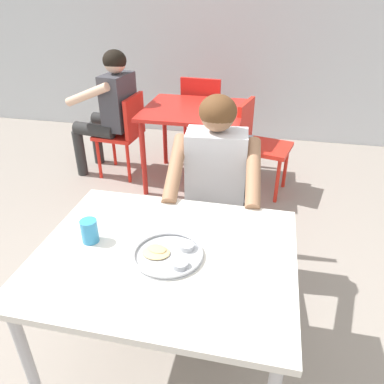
{
  "coord_description": "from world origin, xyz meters",
  "views": [
    {
      "loc": [
        0.33,
        -1.14,
        1.69
      ],
      "look_at": [
        0.03,
        0.23,
        0.89
      ],
      "focal_mm": 34.66,
      "sensor_mm": 36.0,
      "label": 1
    }
  ],
  "objects": [
    {
      "name": "chair_red_right",
      "position": [
        0.25,
        1.94,
        0.47
      ],
      "size": [
        0.5,
        0.47,
        0.81
      ],
      "color": "red",
      "rests_on": "ground"
    },
    {
      "name": "chair_red_left",
      "position": [
        -1.0,
        1.99,
        0.47
      ],
      "size": [
        0.42,
        0.42,
        0.79
      ],
      "color": "red",
      "rests_on": "ground"
    },
    {
      "name": "ground_plane",
      "position": [
        0.0,
        0.0,
        -0.03
      ],
      "size": [
        12.0,
        12.0,
        0.05
      ],
      "primitive_type": "cube",
      "color": "gray"
    },
    {
      "name": "drinking_cup",
      "position": [
        -0.35,
        -0.01,
        0.79
      ],
      "size": [
        0.07,
        0.07,
        0.1
      ],
      "color": "#338CBF",
      "rests_on": "table_foreground"
    },
    {
      "name": "diner_foreground",
      "position": [
        0.06,
        0.67,
        0.7
      ],
      "size": [
        0.52,
        0.57,
        1.18
      ],
      "color": "#282828",
      "rests_on": "ground"
    },
    {
      "name": "chair_red_far",
      "position": [
        -0.35,
        2.53,
        0.51
      ],
      "size": [
        0.45,
        0.43,
        0.88
      ],
      "color": "red",
      "rests_on": "ground"
    },
    {
      "name": "thali_tray",
      "position": [
        -0.01,
        -0.04,
        0.75
      ],
      "size": [
        0.28,
        0.28,
        0.03
      ],
      "color": "#B7BABF",
      "rests_on": "table_foreground"
    },
    {
      "name": "table_foreground",
      "position": [
        -0.03,
        -0.02,
        0.66
      ],
      "size": [
        1.04,
        0.84,
        0.74
      ],
      "color": "silver",
      "rests_on": "ground"
    },
    {
      "name": "table_background_red",
      "position": [
        -0.33,
        1.97,
        0.63
      ],
      "size": [
        0.87,
        0.79,
        0.72
      ],
      "color": "red",
      "rests_on": "ground"
    },
    {
      "name": "chair_foreground",
      "position": [
        0.05,
        0.9,
        0.5
      ],
      "size": [
        0.46,
        0.45,
        0.87
      ],
      "color": "#3F3F44",
      "rests_on": "ground"
    },
    {
      "name": "patron_background",
      "position": [
        -1.12,
        1.99,
        0.71
      ],
      "size": [
        0.59,
        0.55,
        1.19
      ],
      "color": "#2D2D2D",
      "rests_on": "ground"
    }
  ]
}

